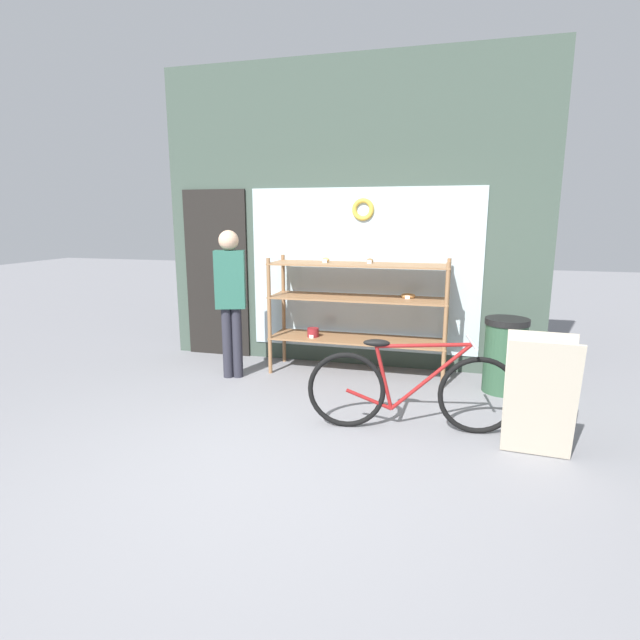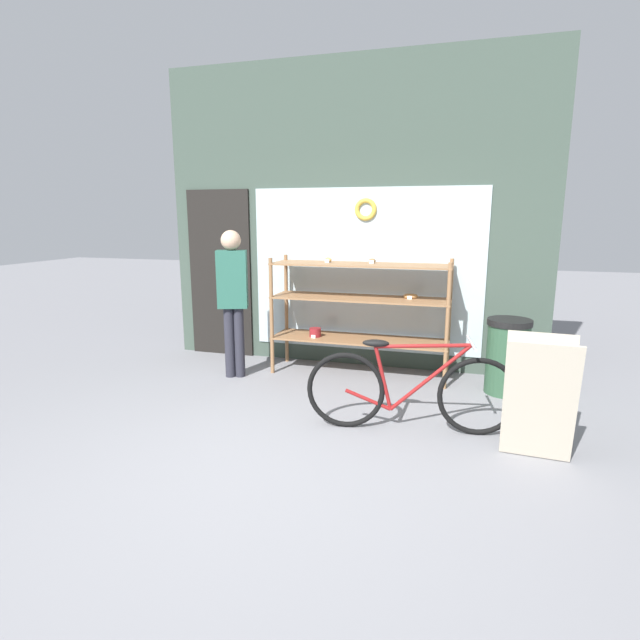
% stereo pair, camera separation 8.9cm
% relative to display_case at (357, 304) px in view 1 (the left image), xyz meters
% --- Properties ---
extents(ground_plane, '(30.00, 30.00, 0.00)m').
position_rel_display_case_xyz_m(ground_plane, '(-0.22, -2.35, -0.82)').
color(ground_plane, gray).
extents(storefront_facade, '(4.54, 0.13, 3.53)m').
position_rel_display_case_xyz_m(storefront_facade, '(-0.27, 0.40, 0.89)').
color(storefront_facade, '#3D4C42').
rests_on(storefront_facade, ground_plane).
extents(display_case, '(1.98, 0.53, 1.32)m').
position_rel_display_case_xyz_m(display_case, '(0.00, 0.00, 0.00)').
color(display_case, '#8E6642').
rests_on(display_case, ground_plane).
extents(bicycle, '(1.74, 0.46, 0.79)m').
position_rel_display_case_xyz_m(bicycle, '(0.73, -1.40, -0.46)').
color(bicycle, black).
rests_on(bicycle, ground_plane).
extents(sandwich_board, '(0.52, 0.42, 0.92)m').
position_rel_display_case_xyz_m(sandwich_board, '(1.69, -1.61, -0.35)').
color(sandwich_board, '#B2A893').
rests_on(sandwich_board, ground_plane).
extents(pedestrian, '(0.36, 0.28, 1.63)m').
position_rel_display_case_xyz_m(pedestrian, '(-1.31, -0.49, 0.14)').
color(pedestrian, '#282833').
rests_on(pedestrian, ground_plane).
extents(trash_bin, '(0.44, 0.44, 0.77)m').
position_rel_display_case_xyz_m(trash_bin, '(1.57, -0.19, -0.40)').
color(trash_bin, '#2D5138').
rests_on(trash_bin, ground_plane).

